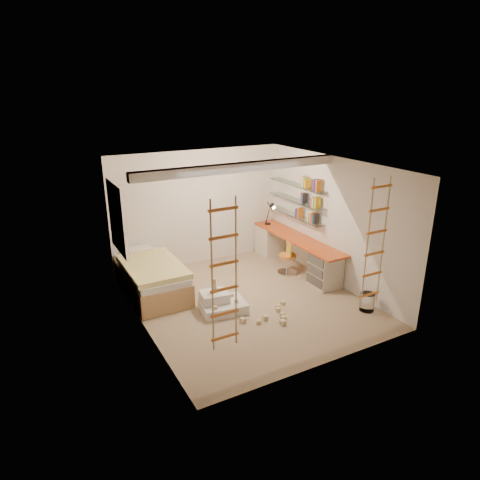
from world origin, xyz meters
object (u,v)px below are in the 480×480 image
bed (152,277)px  play_platform (221,303)px  desk (296,252)px  swivel_chair (287,262)px

bed → play_platform: 1.58m
desk → bed: bearing=173.5°
bed → swivel_chair: size_ratio=2.78×
play_platform → desk: bearing=21.9°
play_platform → bed: bearing=124.0°
swivel_chair → play_platform: (-2.01, -0.78, -0.13)m
bed → swivel_chair: (2.88, -0.52, -0.06)m
desk → play_platform: size_ratio=3.20×
bed → desk: bearing=-6.5°
bed → play_platform: bearing=-56.0°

